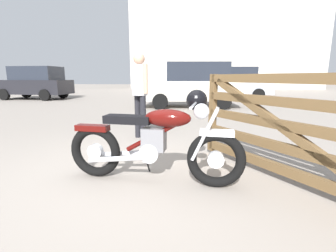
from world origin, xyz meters
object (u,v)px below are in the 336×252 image
object	(u,v)px
timber_gate	(306,126)
pale_sedan_back	(192,84)
red_hatchback_near	(230,82)
bystander	(140,87)
dark_sedan_left	(35,83)
vintage_motorcycle	(157,140)
white_estate_far	(224,82)

from	to	relation	value
timber_gate	pale_sedan_back	xyz separation A→B (m)	(-0.97, 7.43, 0.21)
red_hatchback_near	bystander	bearing A→B (deg)	-106.00
bystander	red_hatchback_near	bearing A→B (deg)	-154.90
bystander	pale_sedan_back	size ratio (longest dim) A/B	0.42
dark_sedan_left	pale_sedan_back	xyz separation A→B (m)	(8.62, -2.99, 0.00)
red_hatchback_near	timber_gate	bearing A→B (deg)	-95.36
bystander	timber_gate	bearing A→B (deg)	88.14
pale_sedan_back	red_hatchback_near	xyz separation A→B (m)	(2.76, 7.00, 0.00)
vintage_motorcycle	white_estate_far	bearing A→B (deg)	85.53
red_hatchback_near	vintage_motorcycle	bearing A→B (deg)	-101.49
vintage_motorcycle	bystander	xyz separation A→B (m)	(-0.57, 2.01, 0.53)
vintage_motorcycle	timber_gate	world-z (taller)	timber_gate
bystander	white_estate_far	distance (m)	9.32
vintage_motorcycle	bystander	bearing A→B (deg)	113.85
vintage_motorcycle	dark_sedan_left	size ratio (longest dim) A/B	0.52
red_hatchback_near	pale_sedan_back	bearing A→B (deg)	-109.81
dark_sedan_left	white_estate_far	xyz separation A→B (m)	(10.41, 0.54, 0.02)
bystander	red_hatchback_near	size ratio (longest dim) A/B	0.42
bystander	white_estate_far	size ratio (longest dim) A/B	0.34
white_estate_far	red_hatchback_near	distance (m)	3.60
white_estate_far	red_hatchback_near	size ratio (longest dim) A/B	1.23
timber_gate	pale_sedan_back	world-z (taller)	pale_sedan_back
timber_gate	dark_sedan_left	size ratio (longest dim) A/B	0.54
vintage_motorcycle	timber_gate	distance (m)	1.59
timber_gate	bystander	xyz separation A→B (m)	(-2.14, 2.11, 0.32)
vintage_motorcycle	red_hatchback_near	bearing A→B (deg)	84.79
pale_sedan_back	red_hatchback_near	size ratio (longest dim) A/B	1.01
bystander	red_hatchback_near	distance (m)	12.92
dark_sedan_left	pale_sedan_back	size ratio (longest dim) A/B	1.01
white_estate_far	pale_sedan_back	bearing A→B (deg)	-122.80
vintage_motorcycle	red_hatchback_near	distance (m)	14.71
bystander	pale_sedan_back	xyz separation A→B (m)	(1.17, 5.31, -0.10)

